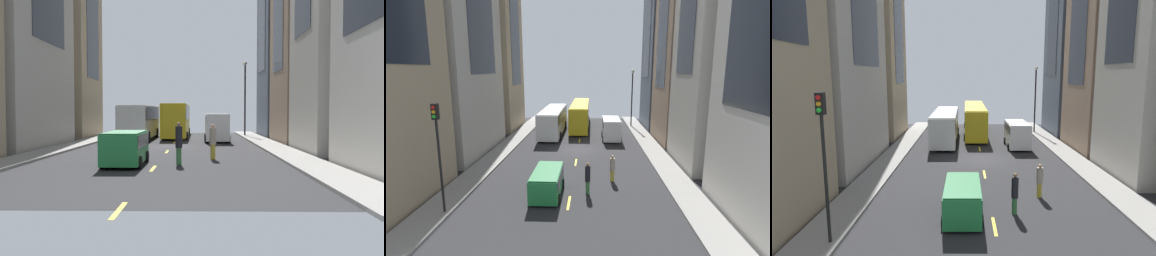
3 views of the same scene
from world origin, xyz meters
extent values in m
plane|color=#28282B|center=(0.00, 0.00, 0.00)|extent=(42.08, 42.08, 0.00)
cube|color=gray|center=(-7.95, 0.00, 0.07)|extent=(2.19, 44.00, 0.15)
cube|color=gray|center=(7.95, 0.00, 0.07)|extent=(2.19, 44.00, 0.15)
cube|color=yellow|center=(0.00, -12.60, 0.01)|extent=(0.16, 2.00, 0.01)
cube|color=yellow|center=(0.00, -4.20, 0.01)|extent=(0.16, 2.00, 0.01)
cube|color=yellow|center=(0.00, 4.20, 0.01)|extent=(0.16, 2.00, 0.01)
cube|color=yellow|center=(0.00, 12.60, 0.01)|extent=(0.16, 2.00, 0.01)
cube|color=yellow|center=(0.00, 21.00, 0.01)|extent=(0.16, 2.00, 0.01)
cube|color=tan|center=(-13.41, 11.57, 14.03)|extent=(8.33, 8.54, 28.05)
cube|color=#1E232D|center=(-13.41, 11.57, 14.03)|extent=(8.41, 4.70, 15.43)
cube|color=#937760|center=(12.52, 4.37, 14.19)|extent=(6.57, 8.18, 28.37)
cube|color=#1E232D|center=(12.52, 4.37, 14.19)|extent=(6.63, 4.50, 15.61)
cube|color=#4C5666|center=(13.75, 13.65, 16.32)|extent=(9.01, 8.09, 32.63)
cube|color=#1E232D|center=(13.75, 13.65, 16.32)|extent=(9.10, 4.45, 17.95)
cube|color=silver|center=(-3.66, 8.21, 1.77)|extent=(2.55, 11.85, 3.00)
cube|color=black|center=(-3.66, 8.21, 2.62)|extent=(2.60, 10.91, 1.20)
cube|color=beige|center=(-3.66, 8.21, 3.31)|extent=(2.45, 11.38, 0.08)
cylinder|color=black|center=(-4.84, 11.88, 0.50)|extent=(0.46, 1.00, 1.00)
cylinder|color=black|center=(-2.49, 11.88, 0.50)|extent=(0.46, 1.00, 1.00)
cylinder|color=black|center=(-4.84, 4.53, 0.50)|extent=(0.46, 1.00, 1.00)
cylinder|color=black|center=(-2.49, 4.53, 0.50)|extent=(0.46, 1.00, 1.00)
cube|color=yellow|center=(-0.28, 13.30, 1.86)|extent=(2.45, 14.78, 3.30)
cube|color=black|center=(-0.28, 13.30, 2.72)|extent=(2.50, 13.59, 1.48)
cube|color=gold|center=(-0.28, 13.30, 3.55)|extent=(2.35, 14.19, 0.08)
cylinder|color=black|center=(-1.40, 17.88, 0.38)|extent=(0.44, 0.76, 0.76)
cylinder|color=black|center=(0.85, 17.88, 0.38)|extent=(0.44, 0.76, 0.76)
cylinder|color=black|center=(-1.40, 8.72, 0.38)|extent=(0.44, 0.76, 0.76)
cylinder|color=black|center=(0.85, 8.72, 0.38)|extent=(0.44, 0.76, 0.76)
cube|color=white|center=(3.84, 5.14, 1.35)|extent=(2.05, 5.02, 2.30)
cube|color=black|center=(3.84, 5.14, 2.10)|extent=(2.09, 4.62, 0.69)
cube|color=silver|center=(3.84, 5.14, 2.54)|extent=(1.97, 4.82, 0.08)
cylinder|color=black|center=(2.90, 6.70, 0.36)|extent=(0.37, 0.72, 0.72)
cylinder|color=black|center=(4.78, 6.70, 0.36)|extent=(0.37, 0.72, 0.72)
cylinder|color=black|center=(2.90, 3.59, 0.36)|extent=(0.37, 0.72, 0.72)
cylinder|color=black|center=(4.78, 3.59, 0.36)|extent=(0.37, 0.72, 0.72)
cube|color=#1E7238|center=(-1.56, -11.40, 0.92)|extent=(1.84, 4.21, 1.50)
cube|color=black|center=(-1.56, -11.40, 1.30)|extent=(1.88, 3.87, 0.63)
cube|color=#1A612F|center=(-1.56, -11.40, 1.71)|extent=(1.77, 4.04, 0.08)
cylinder|color=black|center=(-2.40, -10.09, 0.31)|extent=(0.33, 0.62, 0.62)
cylinder|color=black|center=(-0.71, -10.09, 0.31)|extent=(0.33, 0.62, 0.62)
cylinder|color=black|center=(-2.40, -12.70, 0.31)|extent=(0.33, 0.62, 0.62)
cylinder|color=black|center=(-0.71, -12.70, 0.31)|extent=(0.33, 0.62, 0.62)
cylinder|color=gold|center=(3.03, -8.73, 0.44)|extent=(0.29, 0.29, 0.88)
cylinder|color=gray|center=(3.03, -8.73, 1.36)|extent=(0.39, 0.39, 0.95)
sphere|color=tan|center=(3.03, -8.73, 1.95)|extent=(0.23, 0.23, 0.23)
cylinder|color=#336B38|center=(1.18, -11.14, 0.45)|extent=(0.27, 0.27, 0.90)
cylinder|color=black|center=(1.18, -11.14, 1.46)|extent=(0.36, 0.36, 1.12)
sphere|color=#8C6647|center=(1.18, -11.14, 2.13)|extent=(0.22, 0.22, 0.22)
cylinder|color=black|center=(-7.25, -14.38, 2.92)|extent=(0.14, 0.14, 5.53)
cube|color=black|center=(-7.25, -14.38, 6.13)|extent=(0.32, 0.32, 0.90)
sphere|color=red|center=(-7.25, -14.56, 6.38)|extent=(0.20, 0.20, 0.20)
sphere|color=orange|center=(-7.25, -14.56, 6.13)|extent=(0.20, 0.20, 0.20)
sphere|color=green|center=(-7.25, -14.56, 5.88)|extent=(0.20, 0.20, 0.20)
cylinder|color=black|center=(7.35, 13.47, 4.07)|extent=(0.18, 0.18, 7.83)
sphere|color=silver|center=(7.35, 13.47, 8.16)|extent=(0.44, 0.44, 0.44)
camera|label=1|loc=(2.26, -32.19, 2.76)|focal=37.98mm
camera|label=2|loc=(1.40, -30.02, 8.40)|focal=27.33mm
camera|label=3|loc=(-1.39, -27.35, 7.24)|focal=30.25mm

